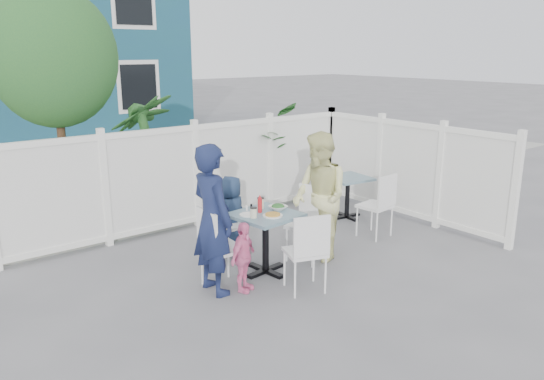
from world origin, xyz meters
TOP-DOWN VIEW (x-y plane):
  - ground at (0.00, 0.00)m, footprint 80.00×80.00m
  - near_sidewalk at (0.00, 3.80)m, footprint 24.00×2.60m
  - street at (0.00, 7.50)m, footprint 24.00×5.00m
  - far_sidewalk at (0.00, 10.60)m, footprint 24.00×1.60m
  - fence_back at (0.10, 2.40)m, footprint 5.86×0.08m
  - fence_right at (3.00, 0.60)m, footprint 0.08×3.66m
  - tree at (-1.60, 3.30)m, footprint 1.80×1.62m
  - potted_shrub_a at (-0.37, 3.10)m, footprint 1.59×1.59m
  - potted_shrub_b at (1.73, 3.00)m, footprint 2.09×2.07m
  - main_table at (-0.17, 0.27)m, footprint 0.81×0.81m
  - spare_table at (2.26, 1.22)m, footprint 0.73×0.73m
  - chair_left at (-0.89, 0.25)m, footprint 0.44×0.46m
  - chair_right at (0.58, 0.29)m, footprint 0.55×0.56m
  - chair_back at (-0.21, 1.09)m, footprint 0.44×0.43m
  - chair_near at (-0.14, -0.48)m, footprint 0.55×0.54m
  - chair_spare at (1.93, 0.25)m, footprint 0.48×0.47m
  - man at (-0.95, 0.21)m, footprint 0.42×0.63m
  - woman at (0.68, 0.22)m, footprint 0.84×0.96m
  - boy at (-0.12, 1.09)m, footprint 0.60×0.47m
  - toddler at (-0.69, 0.01)m, footprint 0.53×0.40m
  - plate_main at (-0.16, 0.13)m, footprint 0.24×0.24m
  - plate_side at (-0.38, 0.35)m, footprint 0.20×0.20m
  - salad_bowl at (0.05, 0.30)m, footprint 0.22×0.22m
  - coffee_cup_a at (-0.38, 0.22)m, footprint 0.08×0.08m
  - coffee_cup_b at (-0.08, 0.48)m, footprint 0.09×0.09m
  - ketchup_bottle at (-0.19, 0.35)m, footprint 0.05×0.05m
  - salt_shaker at (-0.28, 0.51)m, footprint 0.03×0.03m
  - pepper_shaker at (-0.19, 0.53)m, footprint 0.03×0.03m

SIDE VIEW (x-z plane):
  - ground at x=0.00m, z-range 0.00..0.00m
  - street at x=0.00m, z-range 0.00..0.01m
  - near_sidewalk at x=0.00m, z-range 0.00..0.01m
  - far_sidewalk at x=0.00m, z-range 0.00..0.01m
  - toddler at x=-0.69m, z-range 0.00..0.83m
  - chair_back at x=-0.21m, z-range 0.07..0.96m
  - spare_table at x=2.26m, z-range 0.19..0.88m
  - boy at x=-0.12m, z-range 0.00..1.08m
  - chair_near at x=-0.14m, z-range 0.08..1.03m
  - chair_spare at x=1.93m, z-range 0.08..1.04m
  - chair_left at x=-0.89m, z-range 0.08..1.05m
  - chair_right at x=0.58m, z-range 0.08..1.06m
  - main_table at x=-0.17m, z-range 0.21..0.98m
  - plate_side at x=-0.38m, z-range 0.77..0.78m
  - plate_main at x=-0.16m, z-range 0.77..0.79m
  - fence_right at x=3.00m, z-range -0.02..1.58m
  - fence_back at x=0.10m, z-range -0.02..1.58m
  - salad_bowl at x=0.05m, z-range 0.77..0.82m
  - salt_shaker at x=-0.28m, z-range 0.77..0.83m
  - pepper_shaker at x=-0.19m, z-range 0.77..0.83m
  - coffee_cup_a at x=-0.38m, z-range 0.77..0.89m
  - coffee_cup_b at x=-0.08m, z-range 0.77..0.90m
  - woman at x=0.68m, z-range 0.00..1.69m
  - ketchup_bottle at x=-0.19m, z-range 0.77..0.95m
  - man at x=-0.95m, z-range 0.00..1.73m
  - potted_shrub_b at x=1.73m, z-range 0.00..1.76m
  - potted_shrub_a at x=-0.37m, z-range 0.00..2.05m
  - tree at x=-1.60m, z-range 0.80..4.39m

